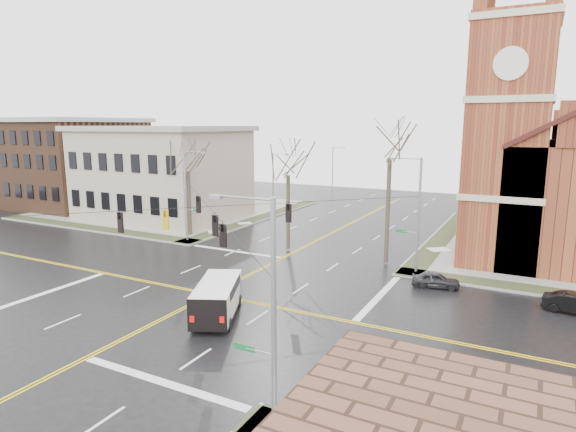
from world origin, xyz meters
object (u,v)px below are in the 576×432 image
at_px(parked_car_a, 436,280).
at_px(signal_pole_ne, 416,212).
at_px(signal_pole_nw, 187,193).
at_px(tree_nw_near, 288,170).
at_px(cargo_van, 218,296).
at_px(signal_pole_se, 270,312).
at_px(streetlight_north_a, 274,181).
at_px(parked_car_b, 576,304).
at_px(streetlight_north_b, 333,169).
at_px(tree_nw_far, 188,167).
at_px(tree_ne, 390,151).

bearing_deg(parked_car_a, signal_pole_ne, 27.07).
relative_size(signal_pole_nw, tree_nw_near, 0.87).
height_order(signal_pole_ne, cargo_van, signal_pole_ne).
bearing_deg(signal_pole_se, signal_pole_ne, 90.00).
relative_size(streetlight_north_a, parked_car_b, 2.13).
bearing_deg(parked_car_b, signal_pole_nw, 91.05).
distance_m(cargo_van, parked_car_b, 22.28).
relative_size(signal_pole_nw, streetlight_north_b, 1.12).
height_order(signal_pole_se, streetlight_north_a, signal_pole_se).
relative_size(tree_nw_far, tree_nw_near, 0.97).
bearing_deg(signal_pole_ne, parked_car_a, -50.93).
bearing_deg(tree_nw_far, signal_pole_se, -46.16).
bearing_deg(tree_nw_near, streetlight_north_a, 123.49).
distance_m(streetlight_north_b, tree_nw_near, 36.29).
bearing_deg(streetlight_north_b, signal_pole_ne, -58.95).
distance_m(signal_pole_ne, cargo_van, 17.16).
bearing_deg(signal_pole_se, tree_nw_near, 116.25).
bearing_deg(parked_car_a, parked_car_b, -108.64).
xyz_separation_m(signal_pole_ne, cargo_van, (-8.63, -14.38, -3.65)).
bearing_deg(tree_nw_near, parked_car_a, -17.11).
height_order(signal_pole_se, tree_ne, tree_ne).
bearing_deg(signal_pole_ne, signal_pole_nw, 180.00).
bearing_deg(tree_nw_near, cargo_van, -77.55).
relative_size(signal_pole_se, cargo_van, 1.47).
xyz_separation_m(signal_pole_ne, signal_pole_se, (0.00, -23.00, 0.00)).
bearing_deg(cargo_van, tree_nw_near, 77.67).
height_order(cargo_van, tree_nw_near, tree_nw_near).
relative_size(signal_pole_ne, streetlight_north_b, 1.12).
xyz_separation_m(signal_pole_se, tree_nw_near, (-12.18, 24.69, 2.57)).
bearing_deg(signal_pole_nw, tree_ne, 4.42).
bearing_deg(streetlight_north_a, streetlight_north_b, 90.00).
xyz_separation_m(streetlight_north_a, streetlight_north_b, (0.00, 20.00, 0.00)).
height_order(signal_pole_ne, signal_pole_se, same).
bearing_deg(streetlight_north_b, tree_nw_near, -74.28).
bearing_deg(signal_pole_nw, signal_pole_ne, 0.00).
relative_size(cargo_van, tree_ne, 0.46).
distance_m(signal_pole_ne, streetlight_north_b, 42.61).
height_order(cargo_van, parked_car_b, cargo_van).
bearing_deg(streetlight_north_b, tree_ne, -61.14).
xyz_separation_m(cargo_van, tree_nw_near, (-3.55, 16.07, 6.23)).
bearing_deg(parked_car_b, streetlight_north_a, 65.83).
xyz_separation_m(signal_pole_nw, cargo_van, (14.01, -14.38, -3.65)).
relative_size(signal_pole_nw, tree_ne, 0.68).
distance_m(signal_pole_se, tree_ne, 25.11).
height_order(streetlight_north_b, tree_ne, tree_ne).
distance_m(signal_pole_ne, tree_nw_far, 24.34).
relative_size(streetlight_north_a, tree_nw_near, 0.77).
distance_m(streetlight_north_b, parked_car_b, 52.15).
relative_size(signal_pole_se, tree_ne, 0.68).
bearing_deg(tree_nw_near, signal_pole_nw, -170.82).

